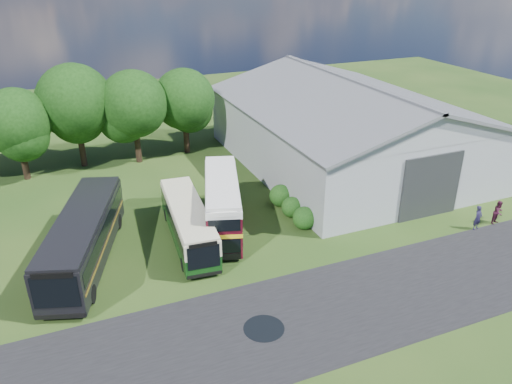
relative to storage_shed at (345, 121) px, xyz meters
name	(u,v)px	position (x,y,z in m)	size (l,w,h in m)	color
ground	(267,291)	(-15.00, -15.98, -4.17)	(120.00, 120.00, 0.00)	#1A3711
asphalt_road	(337,308)	(-12.00, -18.98, -4.17)	(60.00, 8.00, 0.02)	black
puddle	(264,329)	(-16.50, -18.98, -4.17)	(2.20, 2.20, 0.01)	black
storage_shed	(345,121)	(0.00, 0.00, 0.00)	(18.80, 24.80, 8.15)	gray
tree_left_b	(16,122)	(-28.00, 7.52, 1.09)	(5.78, 5.78, 8.16)	black
tree_mid	(75,102)	(-23.00, 8.82, 2.02)	(6.80, 6.80, 9.60)	black
tree_right_a	(133,104)	(-18.00, 7.82, 1.52)	(6.26, 6.26, 8.83)	black
tree_right_b	(184,99)	(-13.00, 8.62, 1.27)	(5.98, 5.98, 8.45)	black
shrub_front	(304,227)	(-9.40, -9.98, -4.17)	(1.70, 1.70, 1.70)	#194714
shrub_mid	(292,216)	(-9.40, -7.98, -4.17)	(1.60, 1.60, 1.60)	#194714
shrub_back	(280,205)	(-9.40, -5.98, -4.17)	(1.80, 1.80, 1.80)	#194714
bus_green_single	(188,222)	(-17.66, -8.63, -2.71)	(3.13, 10.11, 2.74)	black
bus_maroon_double	(222,205)	(-14.92, -7.93, -2.20)	(4.95, 9.43, 3.93)	black
bus_dark_single	(84,237)	(-24.45, -8.64, -2.36)	(6.57, 12.54, 3.38)	black
visitor_a	(478,218)	(1.99, -15.04, -3.24)	(0.67, 0.44, 1.85)	#1B1834
visitor_b	(498,213)	(4.05, -14.95, -3.26)	(0.88, 0.69, 1.81)	#391225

